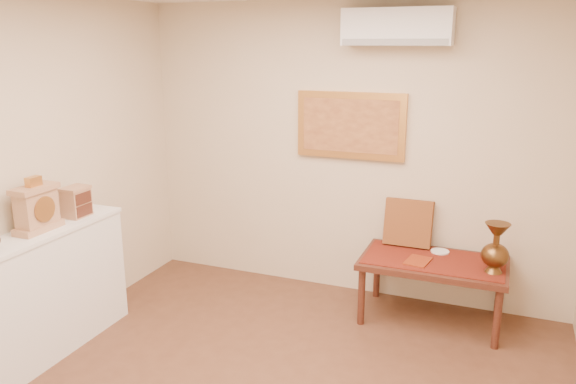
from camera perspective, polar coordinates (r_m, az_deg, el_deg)
The scene contains 12 objects.
wall_back at distance 5.20m, azimuth 6.38°, elevation 4.04°, with size 4.00×0.02×2.70m, color beige.
table_cloth at distance 4.91m, azimuth 14.59°, elevation -6.68°, with size 1.14×0.59×0.01m, color maroon.
brass_urn_tall at distance 4.71m, azimuth 20.39°, elevation -4.85°, with size 0.22×0.22×0.49m, color brown, non-canonical shape.
plate at distance 5.09m, azimuth 15.18°, elevation -5.85°, with size 0.16×0.16×0.01m, color white.
menu at distance 4.83m, azimuth 13.05°, elevation -6.84°, with size 0.18×0.25×0.01m, color maroon.
cushion at distance 5.14m, azimuth 12.12°, elevation -3.06°, with size 0.42×0.10×0.42m, color #5A1912.
display_ledge at distance 4.53m, azimuth -25.96°, elevation -10.54°, with size 0.37×2.02×0.98m.
mantel_clock at distance 4.49m, azimuth -24.16°, elevation -1.49°, with size 0.17×0.36×0.41m.
wooden_chest at distance 4.76m, azimuth -20.70°, elevation -0.92°, with size 0.16×0.21×0.24m.
low_table at distance 4.94m, azimuth 14.54°, elevation -7.43°, with size 1.20×0.70×0.55m.
painting at distance 5.13m, azimuth 6.37°, elevation 6.73°, with size 1.00×0.06×0.60m.
ac_unit at distance 4.89m, azimuth 11.04°, elevation 16.13°, with size 0.90×0.25×0.30m.
Camera 1 is at (1.34, -2.68, 2.32)m, focal length 35.00 mm.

